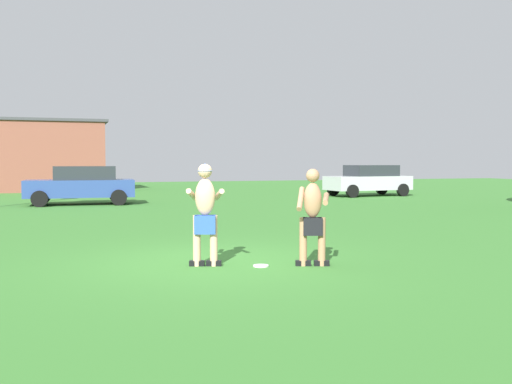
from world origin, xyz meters
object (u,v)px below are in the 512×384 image
(frisbee, at_px, (261,266))
(car_blue_near_post, at_px, (81,185))
(car_silver_mid_lot, at_px, (369,180))
(player_in_black, at_px, (313,215))
(player_with_cap, at_px, (205,209))

(frisbee, relative_size, car_blue_near_post, 0.06)
(car_silver_mid_lot, bearing_deg, car_blue_near_post, -174.17)
(car_silver_mid_lot, bearing_deg, player_in_black, -122.27)
(player_in_black, height_order, frisbee, player_in_black)
(player_with_cap, height_order, car_silver_mid_lot, player_with_cap)
(player_with_cap, bearing_deg, car_blue_near_post, 95.51)
(car_blue_near_post, bearing_deg, player_with_cap, -84.49)
(player_in_black, height_order, car_silver_mid_lot, player_in_black)
(player_with_cap, distance_m, car_blue_near_post, 15.40)
(player_with_cap, xyz_separation_m, car_silver_mid_lot, (12.69, 16.77, -0.14))
(frisbee, bearing_deg, player_with_cap, 157.31)
(player_with_cap, relative_size, player_in_black, 1.06)
(player_in_black, distance_m, car_silver_mid_lot, 20.53)
(car_blue_near_post, relative_size, car_silver_mid_lot, 0.99)
(player_with_cap, bearing_deg, frisbee, -22.69)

